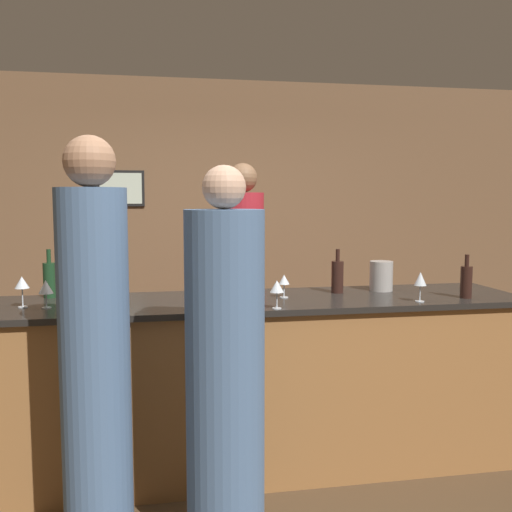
# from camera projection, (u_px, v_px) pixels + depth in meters

# --- Properties ---
(ground_plane) EXTENTS (14.00, 14.00, 0.00)m
(ground_plane) POSITION_uv_depth(u_px,v_px,m) (254.00, 465.00, 3.54)
(ground_plane) COLOR #4C3823
(back_wall) EXTENTS (8.00, 0.08, 2.80)m
(back_wall) POSITION_uv_depth(u_px,v_px,m) (213.00, 224.00, 5.64)
(back_wall) COLOR brown
(back_wall) RESTS_ON ground_plane
(bar_counter) EXTENTS (3.33, 0.76, 1.05)m
(bar_counter) POSITION_uv_depth(u_px,v_px,m) (254.00, 383.00, 3.49)
(bar_counter) COLOR #996638
(bar_counter) RESTS_ON ground_plane
(bartender) EXTENTS (0.32, 0.32, 1.92)m
(bartender) POSITION_uv_depth(u_px,v_px,m) (243.00, 297.00, 4.35)
(bartender) COLOR maroon
(bartender) RESTS_ON ground_plane
(guest_0) EXTENTS (0.31, 0.31, 1.93)m
(guest_0) POSITION_uv_depth(u_px,v_px,m) (95.00, 363.00, 2.57)
(guest_0) COLOR #4C6B93
(guest_0) RESTS_ON ground_plane
(guest_1) EXTENTS (0.36, 0.36, 1.80)m
(guest_1) POSITION_uv_depth(u_px,v_px,m) (225.00, 378.00, 2.61)
(guest_1) COLOR #4C6B93
(guest_1) RESTS_ON ground_plane
(wine_bottle_0) EXTENTS (0.07, 0.07, 0.27)m
(wine_bottle_0) POSITION_uv_depth(u_px,v_px,m) (466.00, 281.00, 3.46)
(wine_bottle_0) COLOR black
(wine_bottle_0) RESTS_ON bar_counter
(wine_bottle_1) EXTENTS (0.08, 0.08, 0.28)m
(wine_bottle_1) POSITION_uv_depth(u_px,v_px,m) (337.00, 276.00, 3.65)
(wine_bottle_1) COLOR black
(wine_bottle_1) RESTS_ON bar_counter
(wine_bottle_2) EXTENTS (0.08, 0.08, 0.30)m
(wine_bottle_2) POSITION_uv_depth(u_px,v_px,m) (50.00, 279.00, 3.47)
(wine_bottle_2) COLOR #19381E
(wine_bottle_2) RESTS_ON bar_counter
(ice_bucket) EXTENTS (0.15, 0.15, 0.19)m
(ice_bucket) POSITION_uv_depth(u_px,v_px,m) (381.00, 276.00, 3.74)
(ice_bucket) COLOR #9E9993
(ice_bucket) RESTS_ON bar_counter
(wine_glass_0) EXTENTS (0.07, 0.07, 0.14)m
(wine_glass_0) POSITION_uv_depth(u_px,v_px,m) (284.00, 280.00, 3.47)
(wine_glass_0) COLOR silver
(wine_glass_0) RESTS_ON bar_counter
(wine_glass_1) EXTENTS (0.08, 0.08, 0.16)m
(wine_glass_1) POSITION_uv_depth(u_px,v_px,m) (277.00, 287.00, 3.12)
(wine_glass_1) COLOR silver
(wine_glass_1) RESTS_ON bar_counter
(wine_glass_2) EXTENTS (0.06, 0.06, 0.15)m
(wine_glass_2) POSITION_uv_depth(u_px,v_px,m) (79.00, 291.00, 3.03)
(wine_glass_2) COLOR silver
(wine_glass_2) RESTS_ON bar_counter
(wine_glass_3) EXTENTS (0.08, 0.08, 0.15)m
(wine_glass_3) POSITION_uv_depth(u_px,v_px,m) (222.00, 282.00, 3.38)
(wine_glass_3) COLOR silver
(wine_glass_3) RESTS_ON bar_counter
(wine_glass_4) EXTENTS (0.08, 0.08, 0.17)m
(wine_glass_4) POSITION_uv_depth(u_px,v_px,m) (22.00, 283.00, 3.16)
(wine_glass_4) COLOR silver
(wine_glass_4) RESTS_ON bar_counter
(wine_glass_5) EXTENTS (0.08, 0.08, 0.16)m
(wine_glass_5) POSITION_uv_depth(u_px,v_px,m) (46.00, 288.00, 3.14)
(wine_glass_5) COLOR silver
(wine_glass_5) RESTS_ON bar_counter
(wine_glass_6) EXTENTS (0.06, 0.06, 0.18)m
(wine_glass_6) POSITION_uv_depth(u_px,v_px,m) (113.00, 286.00, 3.07)
(wine_glass_6) COLOR silver
(wine_glass_6) RESTS_ON bar_counter
(wine_glass_7) EXTENTS (0.07, 0.07, 0.18)m
(wine_glass_7) POSITION_uv_depth(u_px,v_px,m) (420.00, 280.00, 3.33)
(wine_glass_7) COLOR silver
(wine_glass_7) RESTS_ON bar_counter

